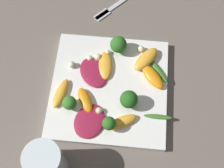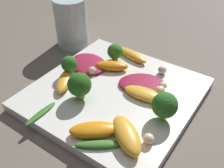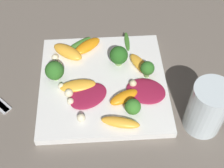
# 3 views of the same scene
# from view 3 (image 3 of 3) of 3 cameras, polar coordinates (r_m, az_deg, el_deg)

# --- Properties ---
(ground_plane) EXTENTS (2.40, 2.40, 0.00)m
(ground_plane) POSITION_cam_3_polar(r_m,az_deg,el_deg) (0.70, -1.61, -0.40)
(ground_plane) COLOR #6B6056
(plate) EXTENTS (0.28, 0.28, 0.02)m
(plate) POSITION_cam_3_polar(r_m,az_deg,el_deg) (0.69, -1.63, 0.06)
(plate) COLOR white
(plate) RESTS_ON ground_plane
(drinking_glass) EXTENTS (0.08, 0.08, 0.11)m
(drinking_glass) POSITION_cam_3_polar(r_m,az_deg,el_deg) (0.62, 17.05, -4.22)
(drinking_glass) COLOR silver
(drinking_glass) RESTS_ON ground_plane
(radicchio_leaf_0) EXTENTS (0.10, 0.09, 0.01)m
(radicchio_leaf_0) POSITION_cam_3_polar(r_m,az_deg,el_deg) (0.66, 6.20, -1.28)
(radicchio_leaf_0) COLOR maroon
(radicchio_leaf_0) RESTS_ON plate
(radicchio_leaf_1) EXTENTS (0.10, 0.10, 0.01)m
(radicchio_leaf_1) POSITION_cam_3_polar(r_m,az_deg,el_deg) (0.65, -4.36, -2.19)
(radicchio_leaf_1) COLOR maroon
(radicchio_leaf_1) RESTS_ON plate
(orange_segment_0) EXTENTS (0.08, 0.07, 0.02)m
(orange_segment_0) POSITION_cam_3_polar(r_m,az_deg,el_deg) (0.73, -8.10, 5.84)
(orange_segment_0) COLOR #FCAD33
(orange_segment_0) RESTS_ON plate
(orange_segment_1) EXTENTS (0.07, 0.05, 0.02)m
(orange_segment_1) POSITION_cam_3_polar(r_m,az_deg,el_deg) (0.65, 2.20, -2.40)
(orange_segment_1) COLOR orange
(orange_segment_1) RESTS_ON plate
(orange_segment_2) EXTENTS (0.08, 0.07, 0.02)m
(orange_segment_2) POSITION_cam_3_polar(r_m,az_deg,el_deg) (0.74, -4.54, 6.93)
(orange_segment_2) COLOR orange
(orange_segment_2) RESTS_ON plate
(orange_segment_3) EXTENTS (0.08, 0.04, 0.01)m
(orange_segment_3) POSITION_cam_3_polar(r_m,az_deg,el_deg) (0.67, -6.25, -0.31)
(orange_segment_3) COLOR #FCAD33
(orange_segment_3) RESTS_ON plate
(orange_segment_4) EXTENTS (0.06, 0.07, 0.02)m
(orange_segment_4) POSITION_cam_3_polar(r_m,az_deg,el_deg) (0.71, 5.16, 3.61)
(orange_segment_4) COLOR #FCAD33
(orange_segment_4) RESTS_ON plate
(orange_segment_5) EXTENTS (0.08, 0.04, 0.01)m
(orange_segment_5) POSITION_cam_3_polar(r_m,az_deg,el_deg) (0.61, 1.55, -7.03)
(orange_segment_5) COLOR #FCAD33
(orange_segment_5) RESTS_ON plate
(broccoli_floret_0) EXTENTS (0.03, 0.03, 0.04)m
(broccoli_floret_0) POSITION_cam_3_polar(r_m,az_deg,el_deg) (0.68, 6.49, 2.82)
(broccoli_floret_0) COLOR #7A9E51
(broccoli_floret_0) RESTS_ON plate
(broccoli_floret_1) EXTENTS (0.03, 0.03, 0.04)m
(broccoli_floret_1) POSITION_cam_3_polar(r_m,az_deg,el_deg) (0.62, 3.83, -4.20)
(broccoli_floret_1) COLOR #84AD5B
(broccoli_floret_1) RESTS_ON plate
(broccoli_floret_2) EXTENTS (0.04, 0.04, 0.05)m
(broccoli_floret_2) POSITION_cam_3_polar(r_m,az_deg,el_deg) (0.69, 1.25, 5.22)
(broccoli_floret_2) COLOR #84AD5B
(broccoli_floret_2) RESTS_ON plate
(broccoli_floret_3) EXTENTS (0.04, 0.04, 0.05)m
(broccoli_floret_3) POSITION_cam_3_polar(r_m,az_deg,el_deg) (0.68, -10.47, 2.41)
(broccoli_floret_3) COLOR #84AD5B
(broccoli_floret_3) RESTS_ON plate
(arugula_sprig_0) EXTENTS (0.01, 0.06, 0.00)m
(arugula_sprig_0) POSITION_cam_3_polar(r_m,az_deg,el_deg) (0.76, 2.77, 7.79)
(arugula_sprig_0) COLOR #3D7528
(arugula_sprig_0) RESTS_ON plate
(arugula_sprig_1) EXTENTS (0.06, 0.05, 0.01)m
(arugula_sprig_1) POSITION_cam_3_polar(r_m,az_deg,el_deg) (0.76, -6.03, 7.37)
(arugula_sprig_1) COLOR #3D7528
(arugula_sprig_1) RESTS_ON plate
(macadamia_nut_0) EXTENTS (0.02, 0.02, 0.02)m
(macadamia_nut_0) POSITION_cam_3_polar(r_m,az_deg,el_deg) (0.66, -7.90, -1.67)
(macadamia_nut_0) COLOR beige
(macadamia_nut_0) RESTS_ON plate
(macadamia_nut_1) EXTENTS (0.02, 0.02, 0.02)m
(macadamia_nut_1) POSITION_cam_3_polar(r_m,az_deg,el_deg) (0.62, -5.67, -6.14)
(macadamia_nut_1) COLOR beige
(macadamia_nut_1) RESTS_ON plate
(macadamia_nut_2) EXTENTS (0.02, 0.02, 0.02)m
(macadamia_nut_2) POSITION_cam_3_polar(r_m,az_deg,el_deg) (0.73, -10.39, 4.78)
(macadamia_nut_2) COLOR beige
(macadamia_nut_2) RESTS_ON plate
(macadamia_nut_3) EXTENTS (0.01, 0.01, 0.01)m
(macadamia_nut_3) POSITION_cam_3_polar(r_m,az_deg,el_deg) (0.65, -7.62, -3.14)
(macadamia_nut_3) COLOR beige
(macadamia_nut_3) RESTS_ON plate
(macadamia_nut_4) EXTENTS (0.01, 0.01, 0.01)m
(macadamia_nut_4) POSITION_cam_3_polar(r_m,az_deg,el_deg) (0.67, -9.29, -0.35)
(macadamia_nut_4) COLOR beige
(macadamia_nut_4) RESTS_ON plate
(macadamia_nut_5) EXTENTS (0.02, 0.02, 0.02)m
(macadamia_nut_5) POSITION_cam_3_polar(r_m,az_deg,el_deg) (0.67, 3.86, 0.09)
(macadamia_nut_5) COLOR beige
(macadamia_nut_5) RESTS_ON plate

